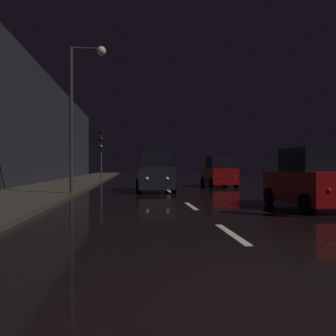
% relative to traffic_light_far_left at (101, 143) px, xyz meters
% --- Properties ---
extents(ground, '(26.47, 84.00, 0.02)m').
position_rel_traffic_light_far_left_xyz_m(ground, '(4.74, -0.89, -3.39)').
color(ground, black).
extents(sidewalk_left, '(4.40, 84.00, 0.15)m').
position_rel_traffic_light_far_left_xyz_m(sidewalk_left, '(-2.30, -0.89, -3.31)').
color(sidewalk_left, '#38332B').
rests_on(sidewalk_left, ground).
extents(building_facade_left, '(0.80, 63.00, 9.27)m').
position_rel_traffic_light_far_left_xyz_m(building_facade_left, '(-4.90, -4.39, 1.25)').
color(building_facade_left, black).
rests_on(building_facade_left, ground).
extents(lane_centerline, '(0.16, 27.40, 0.01)m').
position_rel_traffic_light_far_left_xyz_m(lane_centerline, '(4.74, -8.58, -3.37)').
color(lane_centerline, beige).
rests_on(lane_centerline, ground).
extents(traffic_light_far_left, '(0.32, 0.46, 4.68)m').
position_rel_traffic_light_far_left_xyz_m(traffic_light_far_left, '(0.00, 0.00, 0.00)').
color(traffic_light_far_left, '#38383A').
rests_on(traffic_light_far_left, ground).
extents(streetlamp_overhead, '(1.70, 0.44, 7.10)m').
position_rel_traffic_light_far_left_xyz_m(streetlamp_overhead, '(0.26, -12.92, 1.33)').
color(streetlamp_overhead, '#2D2D30').
rests_on(streetlamp_overhead, ground).
extents(car_approaching_headlights, '(2.05, 4.43, 2.23)m').
position_rel_traffic_light_far_left_xyz_m(car_approaching_headlights, '(3.89, -10.08, -2.36)').
color(car_approaching_headlights, black).
rests_on(car_approaching_headlights, ground).
extents(car_parked_right_far, '(1.90, 4.12, 2.07)m').
position_rel_traffic_light_far_left_xyz_m(car_parked_right_far, '(8.67, -5.84, -2.43)').
color(car_parked_right_far, maroon).
rests_on(car_parked_right_far, ground).
extents(car_parked_right_near, '(1.87, 4.06, 2.04)m').
position_rel_traffic_light_far_left_xyz_m(car_parked_right_near, '(8.67, -18.27, -2.45)').
color(car_parked_right_near, maroon).
rests_on(car_parked_right_near, ground).
extents(car_distant_taillights, '(1.86, 4.03, 2.03)m').
position_rel_traffic_light_far_left_xyz_m(car_distant_taillights, '(6.48, 15.46, -2.45)').
color(car_distant_taillights, '#0F3819').
rests_on(car_distant_taillights, ground).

